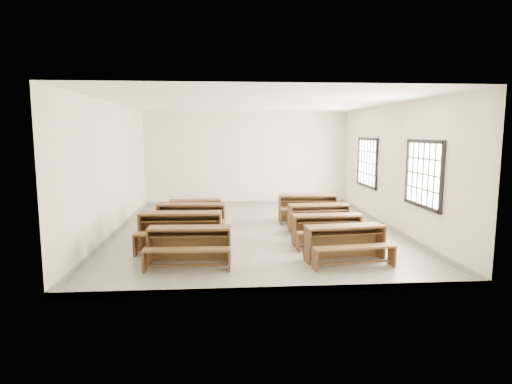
{
  "coord_description": "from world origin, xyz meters",
  "views": [
    {
      "loc": [
        -0.82,
        -10.59,
        2.47
      ],
      "look_at": [
        0.0,
        0.0,
        1.0
      ],
      "focal_mm": 30.0,
      "sensor_mm": 36.0,
      "label": 1
    }
  ],
  "objects": [
    {
      "name": "desk_set_5",
      "position": [
        1.47,
        -1.49,
        0.4
      ],
      "size": [
        1.54,
        0.83,
        0.68
      ],
      "rotation": [
        0.0,
        0.0,
        0.03
      ],
      "color": "brown",
      "rests_on": "ground"
    },
    {
      "name": "desk_set_0",
      "position": [
        -1.47,
        -2.64,
        0.41
      ],
      "size": [
        1.59,
        0.86,
        0.7
      ],
      "rotation": [
        0.0,
        0.0,
        -0.03
      ],
      "color": "brown",
      "rests_on": "ground"
    },
    {
      "name": "desk_set_6",
      "position": [
        1.59,
        -0.13,
        0.4
      ],
      "size": [
        1.57,
        0.87,
        0.69
      ],
      "rotation": [
        0.0,
        0.0,
        0.05
      ],
      "color": "brown",
      "rests_on": "ground"
    },
    {
      "name": "desk_set_2",
      "position": [
        -1.61,
        -0.18,
        0.44
      ],
      "size": [
        1.73,
        0.99,
        0.75
      ],
      "rotation": [
        0.0,
        0.0,
        -0.08
      ],
      "color": "brown",
      "rests_on": "ground"
    },
    {
      "name": "desk_set_3",
      "position": [
        -1.6,
        1.2,
        0.37
      ],
      "size": [
        1.45,
        0.8,
        0.63
      ],
      "rotation": [
        0.0,
        0.0,
        0.05
      ],
      "color": "brown",
      "rests_on": "ground"
    },
    {
      "name": "room",
      "position": [
        0.09,
        0.0,
        2.14
      ],
      "size": [
        8.5,
        8.5,
        3.2
      ],
      "color": "gray",
      "rests_on": "ground"
    },
    {
      "name": "desk_set_1",
      "position": [
        -1.74,
        -1.53,
        0.46
      ],
      "size": [
        1.78,
        0.97,
        0.79
      ],
      "rotation": [
        0.0,
        0.0,
        -0.04
      ],
      "color": "brown",
      "rests_on": "ground"
    },
    {
      "name": "desk_set_7",
      "position": [
        1.56,
        1.19,
        0.43
      ],
      "size": [
        1.67,
        0.92,
        0.73
      ],
      "rotation": [
        0.0,
        0.0,
        -0.05
      ],
      "color": "brown",
      "rests_on": "ground"
    },
    {
      "name": "desk_set_4",
      "position": [
        1.53,
        -2.7,
        0.41
      ],
      "size": [
        1.63,
        0.97,
        0.7
      ],
      "rotation": [
        0.0,
        0.0,
        0.11
      ],
      "color": "brown",
      "rests_on": "ground"
    }
  ]
}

